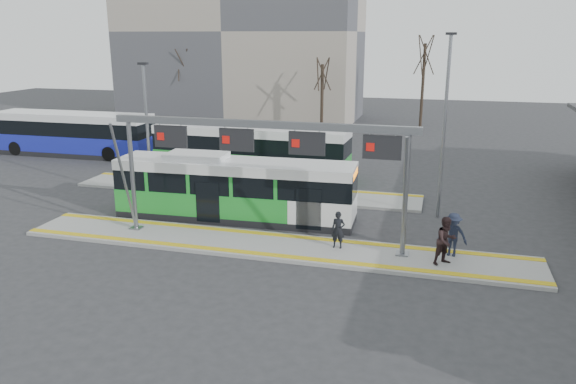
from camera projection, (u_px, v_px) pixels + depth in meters
name	position (u px, v px, depth m)	size (l,w,h in m)	color
ground	(270.00, 247.00, 23.82)	(120.00, 120.00, 0.00)	#2D2D30
platform_main	(270.00, 246.00, 23.80)	(22.00, 3.00, 0.15)	gray
platform_second	(244.00, 190.00, 32.24)	(20.00, 3.00, 0.15)	gray
tactile_main	(270.00, 244.00, 23.78)	(22.00, 2.65, 0.02)	gold
tactile_second	(251.00, 184.00, 33.29)	(20.00, 0.35, 0.02)	gold
gantry	(263.00, 146.00, 22.98)	(13.00, 1.68, 5.20)	slate
apartment_block	(243.00, 30.00, 58.31)	(24.50, 12.50, 18.40)	#A29687
hero_bus	(235.00, 190.00, 27.20)	(11.68, 2.94, 3.19)	black
bg_bus_green	(251.00, 151.00, 35.67)	(12.62, 3.10, 3.13)	black
bg_bus_blue	(74.00, 134.00, 41.68)	(12.11, 2.83, 3.15)	black
passenger_a	(338.00, 230.00, 23.19)	(0.57, 0.37, 1.55)	black
passenger_b	(446.00, 241.00, 21.49)	(0.92, 0.72, 1.89)	black
passenger_c	(453.00, 234.00, 22.32)	(1.15, 0.66, 1.78)	#1C2132
tree_left	(322.00, 74.00, 49.34)	(1.40, 1.40, 7.03)	#382B21
tree_mid	(425.00, 55.00, 52.74)	(1.40, 1.40, 8.99)	#382B21
tree_far	(183.00, 65.00, 55.09)	(1.40, 1.40, 7.65)	#382B21
lamp_west	(147.00, 129.00, 29.49)	(0.50, 0.25, 7.35)	slate
lamp_east	(444.00, 124.00, 26.53)	(0.50, 0.25, 8.82)	slate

